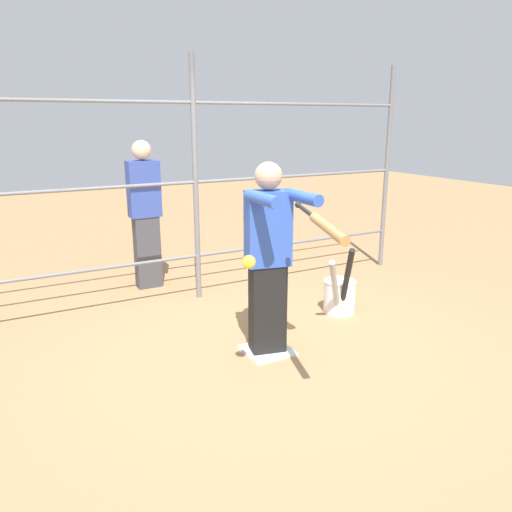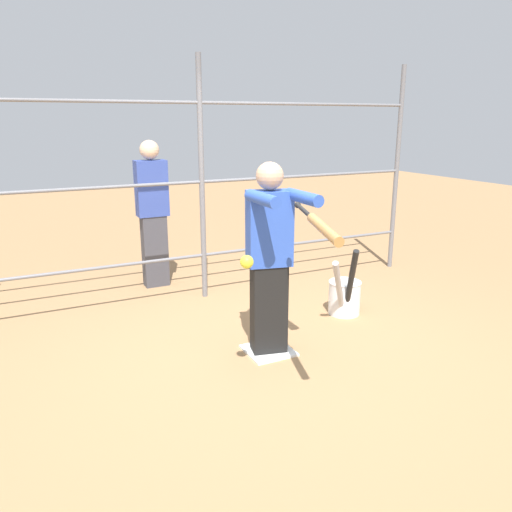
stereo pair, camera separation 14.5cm
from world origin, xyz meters
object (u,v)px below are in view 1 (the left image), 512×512
(baseball_bat_swinging, at_px, (324,225))
(softball_in_flight, at_px, (249,262))
(bystander_behind_fence, at_px, (145,213))
(batter, at_px, (269,254))
(bat_bucket, at_px, (340,295))

(baseball_bat_swinging, distance_m, softball_in_flight, 0.63)
(bystander_behind_fence, bearing_deg, batter, 99.97)
(batter, bearing_deg, bystander_behind_fence, -80.03)
(baseball_bat_swinging, distance_m, bystander_behind_fence, 3.26)
(bystander_behind_fence, bearing_deg, baseball_bat_swinging, 94.40)
(softball_in_flight, height_order, bat_bucket, softball_in_flight)
(bat_bucket, bearing_deg, softball_in_flight, 31.09)
(softball_in_flight, height_order, bystander_behind_fence, bystander_behind_fence)
(softball_in_flight, relative_size, bat_bucket, 0.12)
(bystander_behind_fence, bearing_deg, bat_bucket, 129.73)
(bat_bucket, bearing_deg, batter, 21.49)
(batter, xyz_separation_m, bystander_behind_fence, (0.40, -2.26, 0.02))
(batter, distance_m, bat_bucket, 1.38)
(bat_bucket, height_order, bystander_behind_fence, bystander_behind_fence)
(batter, distance_m, softball_in_flight, 0.69)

